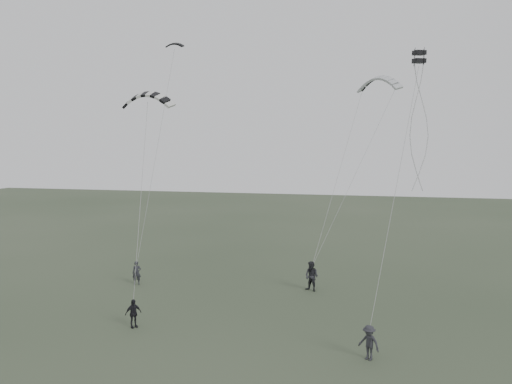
% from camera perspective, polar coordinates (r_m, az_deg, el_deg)
% --- Properties ---
extents(ground, '(140.00, 140.00, 0.00)m').
position_cam_1_polar(ground, '(27.68, -4.33, -14.85)').
color(ground, '#323F2B').
rests_on(ground, ground).
extents(flyer_left, '(0.69, 0.58, 1.60)m').
position_cam_1_polar(flyer_left, '(35.62, -13.47, -8.98)').
color(flyer_left, '#212228').
rests_on(flyer_left, ground).
extents(flyer_right, '(1.19, 1.09, 1.97)m').
position_cam_1_polar(flyer_right, '(33.31, 6.38, -9.56)').
color(flyer_right, '#242429').
rests_on(flyer_right, ground).
extents(flyer_center, '(0.85, 0.91, 1.51)m').
position_cam_1_polar(flyer_center, '(27.71, -13.85, -13.32)').
color(flyer_center, black).
rests_on(flyer_center, ground).
extents(flyer_far, '(1.18, 1.03, 1.58)m').
position_cam_1_polar(flyer_far, '(23.79, 12.78, -16.43)').
color(flyer_far, '#26272C').
rests_on(flyer_far, ground).
extents(kite_dark_small, '(1.40, 0.59, 0.59)m').
position_cam_1_polar(kite_dark_small, '(40.50, -9.30, 16.38)').
color(kite_dark_small, black).
rests_on(kite_dark_small, flyer_left).
extents(kite_pale_large, '(3.77, 2.98, 1.71)m').
position_cam_1_polar(kite_pale_large, '(40.63, 13.85, 12.56)').
color(kite_pale_large, '#ACAEB2').
rests_on(kite_pale_large, flyer_right).
extents(kite_striped, '(3.06, 1.28, 1.38)m').
position_cam_1_polar(kite_striped, '(29.99, -12.30, 10.88)').
color(kite_striped, black).
rests_on(kite_striped, flyer_center).
extents(kite_box, '(0.78, 0.80, 0.72)m').
position_cam_1_polar(kite_box, '(29.91, 18.14, 14.47)').
color(kite_box, black).
rests_on(kite_box, flyer_far).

